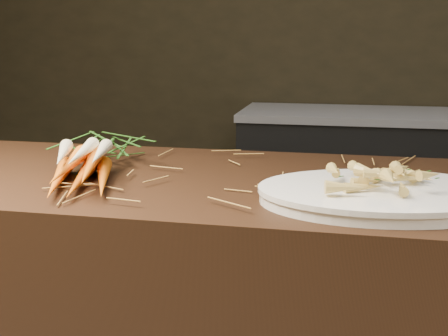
{
  "coord_description": "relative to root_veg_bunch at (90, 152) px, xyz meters",
  "views": [
    {
      "loc": [
        -0.06,
        -1.0,
        1.23
      ],
      "look_at": [
        -0.3,
        0.15,
        0.96
      ],
      "focal_mm": 45.0,
      "sensor_mm": 36.0,
      "label": 1
    }
  ],
  "objects": [
    {
      "name": "root_veg_bunch",
      "position": [
        0.0,
        0.0,
        0.0
      ],
      "size": [
        0.33,
        0.59,
        0.11
      ],
      "rotation": [
        0.0,
        0.0,
        0.29
      ],
      "color": "#D5660D",
      "rests_on": "main_counter"
    },
    {
      "name": "serving_platter",
      "position": [
        0.71,
        -0.14,
        -0.04
      ],
      "size": [
        0.56,
        0.42,
        0.03
      ],
      "primitive_type": null,
      "rotation": [
        0.0,
        0.0,
        0.17
      ],
      "color": "white",
      "rests_on": "main_counter"
    },
    {
      "name": "straw_bedding",
      "position": [
        0.68,
        0.0,
        -0.04
      ],
      "size": [
        1.4,
        0.6,
        0.02
      ],
      "primitive_type": null,
      "color": "olive",
      "rests_on": "main_counter"
    },
    {
      "name": "roasted_veg_heap",
      "position": [
        0.71,
        -0.14,
        0.0
      ],
      "size": [
        0.27,
        0.22,
        0.06
      ],
      "primitive_type": null,
      "rotation": [
        0.0,
        0.0,
        0.17
      ],
      "color": "#BB9A45",
      "rests_on": "serving_platter"
    },
    {
      "name": "back_counter",
      "position": [
        0.98,
        1.88,
        -0.53
      ],
      "size": [
        1.82,
        0.62,
        0.84
      ],
      "color": "black",
      "rests_on": "ground"
    }
  ]
}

